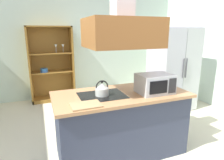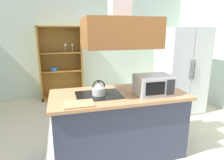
{
  "view_description": "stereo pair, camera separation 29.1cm",
  "coord_description": "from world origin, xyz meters",
  "px_view_note": "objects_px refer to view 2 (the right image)",
  "views": [
    {
      "loc": [
        -0.82,
        -2.17,
        1.72
      ],
      "look_at": [
        0.19,
        0.46,
        1.0
      ],
      "focal_mm": 30.87,
      "sensor_mm": 36.0,
      "label": 1
    },
    {
      "loc": [
        -0.55,
        -2.26,
        1.72
      ],
      "look_at": [
        0.19,
        0.46,
        1.0
      ],
      "focal_mm": 30.87,
      "sensor_mm": 36.0,
      "label": 2
    }
  ],
  "objects_px": {
    "dish_cabinet": "(61,67)",
    "cutting_board": "(79,104)",
    "microwave": "(153,85)",
    "kettle": "(99,89)",
    "refrigerator": "(181,70)"
  },
  "relations": [
    {
      "from": "dish_cabinet",
      "to": "cutting_board",
      "type": "relative_size",
      "value": 5.41
    },
    {
      "from": "dish_cabinet",
      "to": "microwave",
      "type": "distance_m",
      "value": 3.06
    },
    {
      "from": "kettle",
      "to": "microwave",
      "type": "xyz_separation_m",
      "value": [
        0.7,
        -0.15,
        0.04
      ]
    },
    {
      "from": "refrigerator",
      "to": "dish_cabinet",
      "type": "bearing_deg",
      "value": 148.59
    },
    {
      "from": "dish_cabinet",
      "to": "microwave",
      "type": "relative_size",
      "value": 4.0
    },
    {
      "from": "refrigerator",
      "to": "kettle",
      "type": "xyz_separation_m",
      "value": [
        -2.03,
        -1.16,
        0.09
      ]
    },
    {
      "from": "kettle",
      "to": "cutting_board",
      "type": "relative_size",
      "value": 0.59
    },
    {
      "from": "dish_cabinet",
      "to": "kettle",
      "type": "bearing_deg",
      "value": -80.52
    },
    {
      "from": "dish_cabinet",
      "to": "cutting_board",
      "type": "distance_m",
      "value": 2.96
    },
    {
      "from": "cutting_board",
      "to": "microwave",
      "type": "bearing_deg",
      "value": 7.68
    },
    {
      "from": "cutting_board",
      "to": "microwave",
      "type": "distance_m",
      "value": 1.0
    },
    {
      "from": "refrigerator",
      "to": "kettle",
      "type": "relative_size",
      "value": 8.94
    },
    {
      "from": "cutting_board",
      "to": "microwave",
      "type": "height_order",
      "value": "microwave"
    },
    {
      "from": "kettle",
      "to": "microwave",
      "type": "bearing_deg",
      "value": -12.03
    },
    {
      "from": "refrigerator",
      "to": "cutting_board",
      "type": "relative_size",
      "value": 5.28
    }
  ]
}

